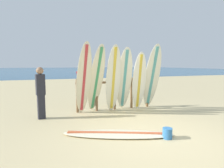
{
  "coord_description": "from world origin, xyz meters",
  "views": [
    {
      "loc": [
        -2.31,
        -3.51,
        1.67
      ],
      "look_at": [
        -0.03,
        3.06,
        0.92
      ],
      "focal_mm": 29.15,
      "sensor_mm": 36.0,
      "label": 1
    }
  ],
  "objects": [
    {
      "name": "surfboard_leaning_center_right",
      "position": [
        0.76,
        2.35,
        1.06
      ],
      "size": [
        0.59,
        0.63,
        2.11
      ],
      "color": "white",
      "rests_on": "ground"
    },
    {
      "name": "sand_bucket",
      "position": [
        0.18,
        -0.18,
        0.12
      ],
      "size": [
        0.22,
        0.22,
        0.24
      ],
      "primitive_type": "cylinder",
      "color": "#3372B2",
      "rests_on": "ground"
    },
    {
      "name": "surfboard_leaning_center",
      "position": [
        0.24,
        2.47,
        1.13
      ],
      "size": [
        0.69,
        1.02,
        2.26
      ],
      "color": "silver",
      "rests_on": "ground"
    },
    {
      "name": "surfboard_leaning_far_left",
      "position": [
        -1.25,
        2.33,
        1.19
      ],
      "size": [
        0.57,
        0.92,
        2.38
      ],
      "color": "beige",
      "rests_on": "ground"
    },
    {
      "name": "surfboard_rack",
      "position": [
        -0.03,
        2.76,
        0.71
      ],
      "size": [
        2.86,
        0.09,
        1.17
      ],
      "color": "brown",
      "rests_on": "ground"
    },
    {
      "name": "surfboard_leaning_right",
      "position": [
        1.29,
        2.35,
        1.19
      ],
      "size": [
        0.73,
        1.1,
        2.39
      ],
      "color": "silver",
      "rests_on": "ground"
    },
    {
      "name": "surfboard_leaning_center_left",
      "position": [
        -0.23,
        2.36,
        1.17
      ],
      "size": [
        0.53,
        0.61,
        2.34
      ],
      "color": "silver",
      "rests_on": "ground"
    },
    {
      "name": "small_boat_offshore",
      "position": [
        3.55,
        30.38,
        0.26
      ],
      "size": [
        1.98,
        2.55,
        0.71
      ],
      "color": "#B22D28",
      "rests_on": "ocean_water"
    },
    {
      "name": "surfboard_leaning_left",
      "position": [
        -0.8,
        2.47,
        1.16
      ],
      "size": [
        0.65,
        1.09,
        2.33
      ],
      "color": "beige",
      "rests_on": "ground"
    },
    {
      "name": "beachgoer_standing",
      "position": [
        -2.57,
        2.37,
        0.88
      ],
      "size": [
        0.29,
        0.23,
        1.59
      ],
      "color": "#26262D",
      "rests_on": "ground"
    },
    {
      "name": "ground_plane",
      "position": [
        0.0,
        0.0,
        0.0
      ],
      "size": [
        120.0,
        120.0,
        0.0
      ],
      "primitive_type": "plane",
      "color": "#CCB784"
    },
    {
      "name": "surfboard_lying_on_sand",
      "position": [
        -0.82,
        0.35,
        0.04
      ],
      "size": [
        2.64,
        1.49,
        0.08
      ],
      "color": "beige",
      "rests_on": "ground"
    },
    {
      "name": "ocean_water",
      "position": [
        0.0,
        58.0,
        0.0
      ],
      "size": [
        120.0,
        80.0,
        0.01
      ],
      "primitive_type": "cube",
      "color": "navy",
      "rests_on": "ground"
    }
  ]
}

